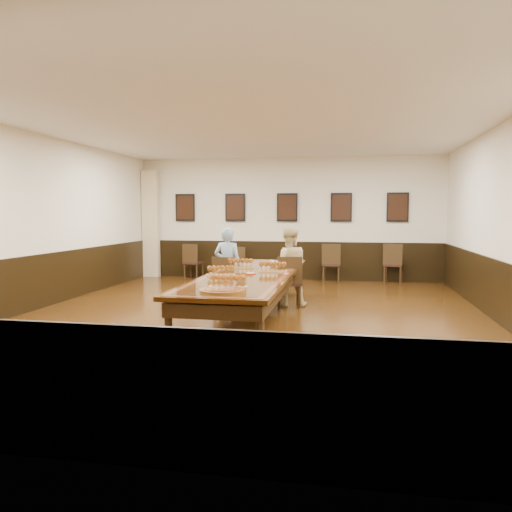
% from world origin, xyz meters
% --- Properties ---
extents(floor, '(8.00, 10.00, 0.02)m').
position_xyz_m(floor, '(0.00, 0.00, -0.01)').
color(floor, black).
rests_on(floor, ground).
extents(ceiling, '(8.00, 10.00, 0.02)m').
position_xyz_m(ceiling, '(0.00, 0.00, 3.21)').
color(ceiling, white).
rests_on(ceiling, floor).
extents(wall_back, '(8.00, 0.02, 3.20)m').
position_xyz_m(wall_back, '(0.00, 5.01, 1.60)').
color(wall_back, '#F1E6C9').
rests_on(wall_back, floor).
extents(wall_front, '(8.00, 0.02, 3.20)m').
position_xyz_m(wall_front, '(0.00, -5.01, 1.60)').
color(wall_front, '#F1E6C9').
rests_on(wall_front, floor).
extents(wall_left, '(0.02, 10.00, 3.20)m').
position_xyz_m(wall_left, '(-4.01, 0.00, 1.60)').
color(wall_left, '#F1E6C9').
rests_on(wall_left, floor).
extents(wall_right, '(0.02, 10.00, 3.20)m').
position_xyz_m(wall_right, '(4.01, 0.00, 1.60)').
color(wall_right, '#F1E6C9').
rests_on(wall_right, floor).
extents(chair_man, '(0.47, 0.50, 0.93)m').
position_xyz_m(chair_man, '(-0.70, 1.12, 0.47)').
color(chair_man, black).
rests_on(chair_man, floor).
extents(chair_woman, '(0.54, 0.57, 0.96)m').
position_xyz_m(chair_woman, '(0.52, 1.07, 0.48)').
color(chair_woman, black).
rests_on(chair_woman, floor).
extents(spare_chair_a, '(0.51, 0.54, 0.93)m').
position_xyz_m(spare_chair_a, '(-2.46, 4.58, 0.46)').
color(spare_chair_a, black).
rests_on(spare_chair_a, floor).
extents(spare_chair_b, '(0.45, 0.49, 0.87)m').
position_xyz_m(spare_chair_b, '(-1.20, 4.66, 0.44)').
color(spare_chair_b, black).
rests_on(spare_chair_b, floor).
extents(spare_chair_c, '(0.46, 0.51, 0.98)m').
position_xyz_m(spare_chair_c, '(1.18, 4.58, 0.49)').
color(spare_chair_c, black).
rests_on(spare_chair_c, floor).
extents(spare_chair_d, '(0.56, 0.59, 1.00)m').
position_xyz_m(spare_chair_d, '(2.71, 4.69, 0.50)').
color(spare_chair_d, black).
rests_on(spare_chair_d, floor).
extents(person_man, '(0.57, 0.39, 1.49)m').
position_xyz_m(person_man, '(-0.69, 1.22, 0.74)').
color(person_man, '#477EB3').
rests_on(person_man, floor).
extents(person_woman, '(0.85, 0.72, 1.50)m').
position_xyz_m(person_woman, '(0.50, 1.17, 0.75)').
color(person_woman, beige).
rests_on(person_woman, floor).
extents(pink_phone, '(0.08, 0.14, 0.01)m').
position_xyz_m(pink_phone, '(0.60, 0.04, 0.76)').
color(pink_phone, '#FE547A').
rests_on(pink_phone, conference_table).
extents(curtain, '(0.45, 0.18, 2.90)m').
position_xyz_m(curtain, '(-3.75, 4.82, 1.45)').
color(curtain, beige).
rests_on(curtain, floor).
extents(wainscoting, '(8.00, 10.00, 1.00)m').
position_xyz_m(wainscoting, '(0.00, 0.00, 0.50)').
color(wainscoting, black).
rests_on(wainscoting, floor).
extents(conference_table, '(1.40, 5.00, 0.76)m').
position_xyz_m(conference_table, '(0.00, 0.00, 0.61)').
color(conference_table, black).
rests_on(conference_table, floor).
extents(posters, '(6.14, 0.04, 0.74)m').
position_xyz_m(posters, '(0.00, 4.94, 1.90)').
color(posters, black).
rests_on(posters, wall_back).
extents(flight_a, '(0.50, 0.18, 0.18)m').
position_xyz_m(flight_a, '(-0.33, 0.74, 0.84)').
color(flight_a, '#A07943').
rests_on(flight_a, conference_table).
extents(flight_b, '(0.51, 0.22, 0.18)m').
position_xyz_m(flight_b, '(0.34, 0.26, 0.84)').
color(flight_b, '#A07943').
rests_on(flight_b, conference_table).
extents(flight_c, '(0.48, 0.31, 0.17)m').
position_xyz_m(flight_c, '(-0.41, -0.40, 0.83)').
color(flight_c, '#A07943').
rests_on(flight_c, conference_table).
extents(flight_d, '(0.51, 0.18, 0.19)m').
position_xyz_m(flight_d, '(0.02, -1.67, 0.84)').
color(flight_d, '#A07943').
rests_on(flight_d, conference_table).
extents(red_plate_grp, '(0.20, 0.20, 0.03)m').
position_xyz_m(red_plate_grp, '(0.02, -0.12, 0.76)').
color(red_plate_grp, '#A81E0B').
rests_on(red_plate_grp, conference_table).
extents(carved_platter, '(0.63, 0.63, 0.05)m').
position_xyz_m(carved_platter, '(0.03, -2.00, 0.77)').
color(carved_platter, '#563111').
rests_on(carved_platter, conference_table).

